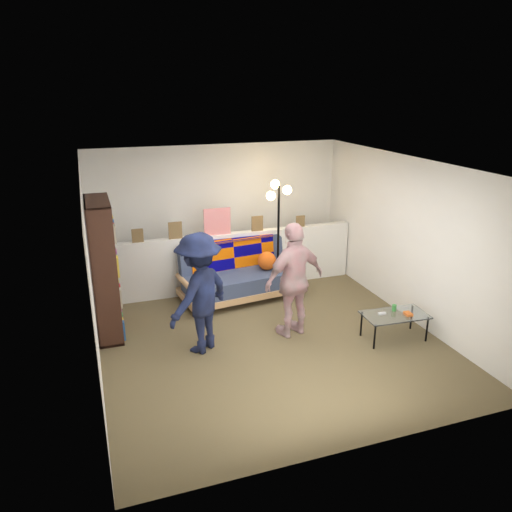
{
  "coord_description": "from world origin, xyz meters",
  "views": [
    {
      "loc": [
        -2.2,
        -5.95,
        3.36
      ],
      "look_at": [
        0.0,
        0.4,
        1.05
      ],
      "focal_mm": 35.0,
      "sensor_mm": 36.0,
      "label": 1
    }
  ],
  "objects": [
    {
      "name": "room_shell",
      "position": [
        0.0,
        0.47,
        1.67
      ],
      "size": [
        4.6,
        5.05,
        2.45
      ],
      "color": "silver",
      "rests_on": "ground"
    },
    {
      "name": "ledge_decor",
      "position": [
        -0.23,
        1.78,
        1.18
      ],
      "size": [
        2.97,
        0.02,
        0.45
      ],
      "color": "brown",
      "rests_on": "half_wall_ledge"
    },
    {
      "name": "person_left",
      "position": [
        -0.95,
        -0.1,
        0.81
      ],
      "size": [
        1.19,
        1.12,
        1.62
      ],
      "primitive_type": "imported",
      "rotation": [
        0.0,
        0.0,
        3.81
      ],
      "color": "black",
      "rests_on": "ground"
    },
    {
      "name": "person_right",
      "position": [
        0.39,
        -0.09,
        0.82
      ],
      "size": [
        1.03,
        0.63,
        1.63
      ],
      "primitive_type": "imported",
      "rotation": [
        0.0,
        0.0,
        3.4
      ],
      "color": "pink",
      "rests_on": "ground"
    },
    {
      "name": "futon_sofa",
      "position": [
        0.06,
        1.4,
        0.39
      ],
      "size": [
        2.04,
        1.15,
        0.83
      ],
      "color": "tan",
      "rests_on": "ground"
    },
    {
      "name": "coffee_table",
      "position": [
        1.66,
        -0.69,
        0.35
      ],
      "size": [
        0.91,
        0.54,
        0.46
      ],
      "color": "black",
      "rests_on": "ground"
    },
    {
      "name": "ground",
      "position": [
        0.0,
        0.0,
        0.0
      ],
      "size": [
        5.0,
        5.0,
        0.0
      ],
      "primitive_type": "plane",
      "color": "brown",
      "rests_on": "ground"
    },
    {
      "name": "floor_lamp",
      "position": [
        0.78,
        1.55,
        1.34
      ],
      "size": [
        0.44,
        0.36,
        1.88
      ],
      "color": "black",
      "rests_on": "ground"
    },
    {
      "name": "bookshelf",
      "position": [
        -2.08,
        0.8,
        0.9
      ],
      "size": [
        0.32,
        0.96,
        1.93
      ],
      "color": "black",
      "rests_on": "ground"
    },
    {
      "name": "half_wall_ledge",
      "position": [
        0.0,
        1.8,
        0.5
      ],
      "size": [
        4.45,
        0.15,
        1.0
      ],
      "primitive_type": "cube",
      "color": "silver",
      "rests_on": "ground"
    }
  ]
}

